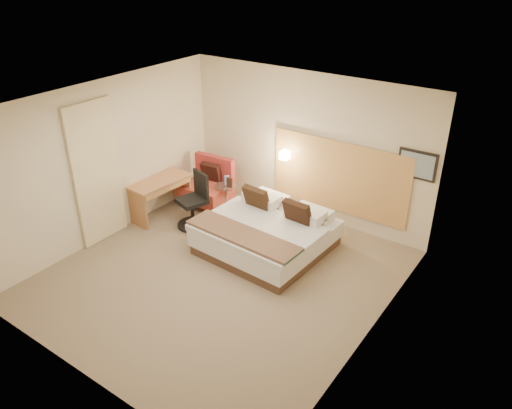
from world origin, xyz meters
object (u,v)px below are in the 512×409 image
Objects in this scene: side_table at (227,196)px; desk at (160,188)px; desk_chair at (195,205)px; bed at (267,233)px; lounge_chair at (208,186)px.

desk is at bearing -132.44° from side_table.
desk is 1.19× the size of desk_chair.
side_table is (-1.43, 0.74, -0.03)m from bed.
desk_chair is at bearing -65.35° from lounge_chair.
desk_chair is at bearing -176.27° from bed.
bed reaches higher than side_table.
bed is 1.98× the size of desk_chair.
side_table is at bearing 47.56° from desk.
side_table is 1.26m from desk.
desk_chair is (-1.50, -0.10, 0.11)m from bed.
desk is (-0.38, -0.90, 0.21)m from lounge_chair.
desk is (-2.26, -0.17, 0.27)m from bed.
bed is 3.82× the size of side_table.
bed is at bearing -21.23° from lounge_chair.
desk_chair reaches higher than side_table.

